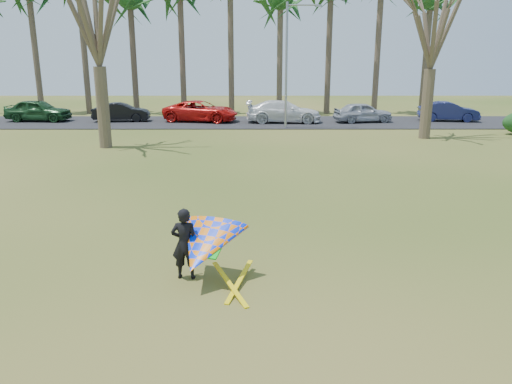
{
  "coord_description": "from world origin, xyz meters",
  "views": [
    {
      "loc": [
        -0.02,
        -11.33,
        4.78
      ],
      "look_at": [
        0.0,
        2.0,
        1.1
      ],
      "focal_mm": 35.0,
      "sensor_mm": 36.0,
      "label": 1
    }
  ],
  "objects_px": {
    "car_0": "(38,110)",
    "car_5": "(448,111)",
    "car_3": "(284,112)",
    "bare_tree_left": "(95,10)",
    "streetlight": "(289,60)",
    "kite_flyer": "(202,246)",
    "car_4": "(363,112)",
    "car_1": "(121,112)",
    "car_2": "(201,111)",
    "bare_tree_right": "(434,22)"
  },
  "relations": [
    {
      "from": "bare_tree_right",
      "to": "streetlight",
      "type": "relative_size",
      "value": 1.15
    },
    {
      "from": "car_1",
      "to": "car_4",
      "type": "xyz_separation_m",
      "value": [
        17.58,
        -0.49,
        0.04
      ]
    },
    {
      "from": "car_0",
      "to": "car_2",
      "type": "bearing_deg",
      "value": -86.63
    },
    {
      "from": "car_0",
      "to": "car_1",
      "type": "height_order",
      "value": "car_0"
    },
    {
      "from": "bare_tree_right",
      "to": "kite_flyer",
      "type": "xyz_separation_m",
      "value": [
        -11.15,
        -19.39,
        -5.72
      ]
    },
    {
      "from": "bare_tree_left",
      "to": "streetlight",
      "type": "relative_size",
      "value": 1.21
    },
    {
      "from": "bare_tree_left",
      "to": "bare_tree_right",
      "type": "distance_m",
      "value": 18.25
    },
    {
      "from": "kite_flyer",
      "to": "car_1",
      "type": "bearing_deg",
      "value": 107.95
    },
    {
      "from": "car_0",
      "to": "car_5",
      "type": "bearing_deg",
      "value": -85.92
    },
    {
      "from": "car_3",
      "to": "car_4",
      "type": "relative_size",
      "value": 1.29
    },
    {
      "from": "bare_tree_right",
      "to": "car_5",
      "type": "relative_size",
      "value": 2.17
    },
    {
      "from": "car_1",
      "to": "car_5",
      "type": "distance_m",
      "value": 23.97
    },
    {
      "from": "car_0",
      "to": "car_4",
      "type": "xyz_separation_m",
      "value": [
        23.69,
        -0.6,
        -0.08
      ]
    },
    {
      "from": "car_2",
      "to": "car_4",
      "type": "xyz_separation_m",
      "value": [
        11.76,
        -0.45,
        -0.04
      ]
    },
    {
      "from": "car_4",
      "to": "car_5",
      "type": "xyz_separation_m",
      "value": [
        6.4,
        0.59,
        -0.01
      ]
    },
    {
      "from": "car_0",
      "to": "kite_flyer",
      "type": "height_order",
      "value": "kite_flyer"
    },
    {
      "from": "bare_tree_left",
      "to": "car_2",
      "type": "bearing_deg",
      "value": 68.77
    },
    {
      "from": "car_2",
      "to": "car_4",
      "type": "distance_m",
      "value": 11.77
    },
    {
      "from": "bare_tree_right",
      "to": "car_4",
      "type": "relative_size",
      "value": 2.22
    },
    {
      "from": "bare_tree_right",
      "to": "kite_flyer",
      "type": "bearing_deg",
      "value": -119.9
    },
    {
      "from": "car_2",
      "to": "car_4",
      "type": "height_order",
      "value": "car_2"
    },
    {
      "from": "streetlight",
      "to": "car_2",
      "type": "xyz_separation_m",
      "value": [
        -6.15,
        3.31,
        -3.66
      ]
    },
    {
      "from": "car_3",
      "to": "kite_flyer",
      "type": "relative_size",
      "value": 2.24
    },
    {
      "from": "bare_tree_right",
      "to": "car_0",
      "type": "bearing_deg",
      "value": 163.94
    },
    {
      "from": "car_0",
      "to": "car_3",
      "type": "distance_m",
      "value": 17.97
    },
    {
      "from": "streetlight",
      "to": "bare_tree_right",
      "type": "bearing_deg",
      "value": -27.03
    },
    {
      "from": "car_5",
      "to": "bare_tree_left",
      "type": "bearing_deg",
      "value": 123.98
    },
    {
      "from": "car_5",
      "to": "kite_flyer",
      "type": "height_order",
      "value": "kite_flyer"
    },
    {
      "from": "kite_flyer",
      "to": "car_3",
      "type": "bearing_deg",
      "value": 83.05
    },
    {
      "from": "car_1",
      "to": "car_5",
      "type": "relative_size",
      "value": 0.95
    },
    {
      "from": "car_0",
      "to": "bare_tree_left",
      "type": "bearing_deg",
      "value": -138.74
    },
    {
      "from": "bare_tree_left",
      "to": "bare_tree_right",
      "type": "bearing_deg",
      "value": 9.46
    },
    {
      "from": "streetlight",
      "to": "car_1",
      "type": "bearing_deg",
      "value": 164.38
    },
    {
      "from": "car_4",
      "to": "car_0",
      "type": "bearing_deg",
      "value": 78.47
    },
    {
      "from": "streetlight",
      "to": "kite_flyer",
      "type": "distance_m",
      "value": 23.9
    },
    {
      "from": "streetlight",
      "to": "car_5",
      "type": "height_order",
      "value": "streetlight"
    },
    {
      "from": "car_0",
      "to": "car_5",
      "type": "height_order",
      "value": "car_0"
    },
    {
      "from": "car_0",
      "to": "car_3",
      "type": "height_order",
      "value": "car_0"
    },
    {
      "from": "car_1",
      "to": "streetlight",
      "type": "bearing_deg",
      "value": -110.12
    },
    {
      "from": "car_3",
      "to": "bare_tree_left",
      "type": "bearing_deg",
      "value": 136.65
    },
    {
      "from": "bare_tree_left",
      "to": "kite_flyer",
      "type": "height_order",
      "value": "bare_tree_left"
    },
    {
      "from": "bare_tree_left",
      "to": "car_4",
      "type": "xyz_separation_m",
      "value": [
        15.76,
        9.86,
        -6.15
      ]
    },
    {
      "from": "car_2",
      "to": "car_0",
      "type": "bearing_deg",
      "value": 100.65
    },
    {
      "from": "streetlight",
      "to": "kite_flyer",
      "type": "relative_size",
      "value": 3.35
    },
    {
      "from": "car_0",
      "to": "kite_flyer",
      "type": "xyz_separation_m",
      "value": [
        14.78,
        -26.85,
        -0.01
      ]
    },
    {
      "from": "kite_flyer",
      "to": "car_2",
      "type": "bearing_deg",
      "value": 96.08
    },
    {
      "from": "car_0",
      "to": "car_5",
      "type": "xyz_separation_m",
      "value": [
        30.09,
        -0.01,
        -0.09
      ]
    },
    {
      "from": "car_5",
      "to": "car_1",
      "type": "bearing_deg",
      "value": 98.98
    },
    {
      "from": "streetlight",
      "to": "car_5",
      "type": "relative_size",
      "value": 1.88
    },
    {
      "from": "car_2",
      "to": "kite_flyer",
      "type": "xyz_separation_m",
      "value": [
        2.84,
        -26.7,
        0.04
      ]
    }
  ]
}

